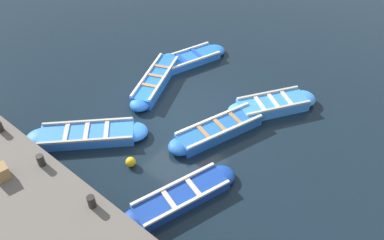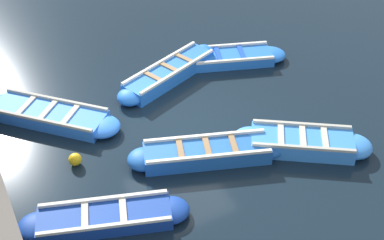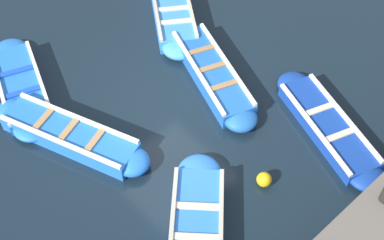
{
  "view_description": "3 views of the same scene",
  "coord_description": "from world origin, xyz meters",
  "px_view_note": "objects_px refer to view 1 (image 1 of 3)",
  "views": [
    {
      "loc": [
        7.38,
        6.41,
        8.64
      ],
      "look_at": [
        0.11,
        0.45,
        0.16
      ],
      "focal_mm": 35.0,
      "sensor_mm": 36.0,
      "label": 1
    },
    {
      "loc": [
        4.53,
        9.63,
        8.54
      ],
      "look_at": [
        -0.24,
        0.37,
        0.37
      ],
      "focal_mm": 50.0,
      "sensor_mm": 36.0,
      "label": 2
    },
    {
      "loc": [
        6.11,
        -4.79,
        9.1
      ],
      "look_at": [
        0.81,
        0.02,
        0.44
      ],
      "focal_mm": 50.0,
      "sensor_mm": 36.0,
      "label": 3
    }
  ],
  "objects_px": {
    "boat_bow_out": "(181,197)",
    "boat_drifting": "(87,135)",
    "boat_outer_left": "(219,129)",
    "bollard_mid_south": "(92,202)",
    "wooden_crate": "(1,172)",
    "boat_alongside": "(272,105)",
    "buoy_orange_near": "(131,162)",
    "bollard_mid_north": "(41,160)",
    "boat_near_quay": "(156,80)",
    "boat_broadside": "(189,59)"
  },
  "relations": [
    {
      "from": "boat_alongside",
      "to": "bollard_mid_north",
      "type": "distance_m",
      "value": 7.77
    },
    {
      "from": "boat_bow_out",
      "to": "buoy_orange_near",
      "type": "relative_size",
      "value": 11.76
    },
    {
      "from": "boat_bow_out",
      "to": "bollard_mid_south",
      "type": "xyz_separation_m",
      "value": [
        2.0,
        -1.15,
        0.91
      ]
    },
    {
      "from": "boat_alongside",
      "to": "wooden_crate",
      "type": "xyz_separation_m",
      "value": [
        7.93,
        -3.66,
        0.88
      ]
    },
    {
      "from": "bollard_mid_north",
      "to": "buoy_orange_near",
      "type": "bearing_deg",
      "value": 147.64
    },
    {
      "from": "boat_broadside",
      "to": "buoy_orange_near",
      "type": "relative_size",
      "value": 11.51
    },
    {
      "from": "bollard_mid_north",
      "to": "buoy_orange_near",
      "type": "xyz_separation_m",
      "value": [
        -2.0,
        1.27,
        -0.91
      ]
    },
    {
      "from": "bollard_mid_north",
      "to": "bollard_mid_south",
      "type": "distance_m",
      "value": 2.12
    },
    {
      "from": "bollard_mid_south",
      "to": "wooden_crate",
      "type": "bearing_deg",
      "value": -70.24
    },
    {
      "from": "bollard_mid_north",
      "to": "bollard_mid_south",
      "type": "xyz_separation_m",
      "value": [
        0.0,
        2.12,
        0.0
      ]
    },
    {
      "from": "boat_alongside",
      "to": "boat_near_quay",
      "type": "xyz_separation_m",
      "value": [
        1.53,
        -4.21,
        0.0
      ]
    },
    {
      "from": "boat_bow_out",
      "to": "bollard_mid_south",
      "type": "height_order",
      "value": "bollard_mid_south"
    },
    {
      "from": "boat_outer_left",
      "to": "buoy_orange_near",
      "type": "height_order",
      "value": "boat_outer_left"
    },
    {
      "from": "boat_alongside",
      "to": "buoy_orange_near",
      "type": "bearing_deg",
      "value": -21.35
    },
    {
      "from": "boat_bow_out",
      "to": "buoy_orange_near",
      "type": "height_order",
      "value": "boat_bow_out"
    },
    {
      "from": "boat_drifting",
      "to": "bollard_mid_north",
      "type": "relative_size",
      "value": 9.75
    },
    {
      "from": "boat_alongside",
      "to": "bollard_mid_north",
      "type": "relative_size",
      "value": 9.33
    },
    {
      "from": "boat_near_quay",
      "to": "buoy_orange_near",
      "type": "distance_m",
      "value": 4.15
    },
    {
      "from": "boat_alongside",
      "to": "boat_drifting",
      "type": "bearing_deg",
      "value": -37.27
    },
    {
      "from": "boat_outer_left",
      "to": "bollard_mid_north",
      "type": "distance_m",
      "value": 5.49
    },
    {
      "from": "boat_bow_out",
      "to": "boat_outer_left",
      "type": "bearing_deg",
      "value": -164.76
    },
    {
      "from": "boat_near_quay",
      "to": "boat_outer_left",
      "type": "relative_size",
      "value": 1.0
    },
    {
      "from": "boat_bow_out",
      "to": "boat_outer_left",
      "type": "xyz_separation_m",
      "value": [
        -2.81,
        -0.77,
        0.04
      ]
    },
    {
      "from": "boat_alongside",
      "to": "boat_outer_left",
      "type": "bearing_deg",
      "value": -18.04
    },
    {
      "from": "boat_outer_left",
      "to": "bollard_mid_south",
      "type": "height_order",
      "value": "bollard_mid_south"
    },
    {
      "from": "boat_alongside",
      "to": "buoy_orange_near",
      "type": "height_order",
      "value": "boat_alongside"
    },
    {
      "from": "boat_outer_left",
      "to": "buoy_orange_near",
      "type": "relative_size",
      "value": 12.32
    },
    {
      "from": "boat_near_quay",
      "to": "bollard_mid_north",
      "type": "xyz_separation_m",
      "value": [
        5.48,
        0.98,
        0.86
      ]
    },
    {
      "from": "boat_alongside",
      "to": "boat_broadside",
      "type": "distance_m",
      "value": 4.25
    },
    {
      "from": "bollard_mid_north",
      "to": "boat_bow_out",
      "type": "bearing_deg",
      "value": 121.39
    },
    {
      "from": "boat_bow_out",
      "to": "boat_near_quay",
      "type": "xyz_separation_m",
      "value": [
        -3.49,
        -4.26,
        0.05
      ]
    },
    {
      "from": "bollard_mid_south",
      "to": "wooden_crate",
      "type": "height_order",
      "value": "wooden_crate"
    },
    {
      "from": "boat_drifting",
      "to": "boat_outer_left",
      "type": "distance_m",
      "value": 4.3
    },
    {
      "from": "boat_drifting",
      "to": "boat_broadside",
      "type": "xyz_separation_m",
      "value": [
        -5.58,
        -0.33,
        -0.02
      ]
    },
    {
      "from": "boat_bow_out",
      "to": "bollard_mid_north",
      "type": "xyz_separation_m",
      "value": [
        2.0,
        -3.28,
        0.91
      ]
    },
    {
      "from": "boat_outer_left",
      "to": "bollard_mid_south",
      "type": "relative_size",
      "value": 10.79
    },
    {
      "from": "boat_bow_out",
      "to": "boat_outer_left",
      "type": "relative_size",
      "value": 0.95
    },
    {
      "from": "boat_outer_left",
      "to": "boat_bow_out",
      "type": "bearing_deg",
      "value": 15.24
    },
    {
      "from": "boat_drifting",
      "to": "boat_outer_left",
      "type": "xyz_separation_m",
      "value": [
        -2.9,
        3.17,
        0.03
      ]
    },
    {
      "from": "bollard_mid_south",
      "to": "buoy_orange_near",
      "type": "distance_m",
      "value": 2.36
    },
    {
      "from": "boat_bow_out",
      "to": "boat_drifting",
      "type": "relative_size",
      "value": 1.06
    },
    {
      "from": "boat_drifting",
      "to": "wooden_crate",
      "type": "bearing_deg",
      "value": 4.64
    },
    {
      "from": "boat_bow_out",
      "to": "wooden_crate",
      "type": "xyz_separation_m",
      "value": [
        2.92,
        -3.7,
        0.92
      ]
    },
    {
      "from": "boat_outer_left",
      "to": "buoy_orange_near",
      "type": "xyz_separation_m",
      "value": [
        2.81,
        -1.24,
        -0.04
      ]
    },
    {
      "from": "boat_drifting",
      "to": "boat_outer_left",
      "type": "bearing_deg",
      "value": 132.49
    },
    {
      "from": "wooden_crate",
      "to": "boat_broadside",
      "type": "bearing_deg",
      "value": -176.17
    },
    {
      "from": "boat_drifting",
      "to": "wooden_crate",
      "type": "relative_size",
      "value": 8.98
    },
    {
      "from": "boat_drifting",
      "to": "bollard_mid_south",
      "type": "bearing_deg",
      "value": 55.55
    },
    {
      "from": "bollard_mid_north",
      "to": "boat_outer_left",
      "type": "bearing_deg",
      "value": 152.46
    },
    {
      "from": "boat_outer_left",
      "to": "bollard_mid_south",
      "type": "distance_m",
      "value": 4.9
    }
  ]
}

